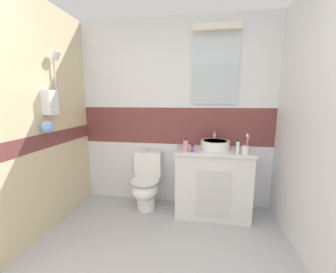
{
  "coord_description": "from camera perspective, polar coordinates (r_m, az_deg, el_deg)",
  "views": [
    {
      "loc": [
        0.36,
        -0.4,
        1.45
      ],
      "look_at": [
        -0.02,
        1.95,
        1.03
      ],
      "focal_mm": 22.16,
      "sensor_mm": 36.0,
      "label": 1
    }
  ],
  "objects": [
    {
      "name": "wall_back_tiled",
      "position": [
        2.88,
        2.18,
        6.25
      ],
      "size": [
        3.2,
        0.2,
        2.5
      ],
      "color": "white",
      "rests_on": "ground_plane"
    },
    {
      "name": "vanity_cabinet",
      "position": [
        2.76,
        12.07,
        -12.08
      ],
      "size": [
        0.92,
        0.51,
        0.85
      ],
      "color": "silver",
      "rests_on": "ground_plane"
    },
    {
      "name": "toothpaste_tube_upright",
      "position": [
        2.48,
        18.65,
        -2.76
      ],
      "size": [
        0.03,
        0.03,
        0.16
      ],
      "color": "white",
      "rests_on": "vanity_cabinet"
    },
    {
      "name": "sink_basin",
      "position": [
        2.64,
        12.81,
        -2.14
      ],
      "size": [
        0.35,
        0.4,
        0.19
      ],
      "color": "white",
      "rests_on": "vanity_cabinet"
    },
    {
      "name": "soap_dispenser",
      "position": [
        2.45,
        4.89,
        -2.62
      ],
      "size": [
        0.06,
        0.06,
        0.17
      ],
      "color": "pink",
      "rests_on": "vanity_cabinet"
    },
    {
      "name": "wall_left_shower_alcove",
      "position": [
        2.35,
        -37.57,
        3.03
      ],
      "size": [
        0.25,
        3.48,
        2.5
      ],
      "color": "beige",
      "rests_on": "ground_plane"
    },
    {
      "name": "toothbrush_cup",
      "position": [
        2.48,
        20.5,
        -3.23
      ],
      "size": [
        0.07,
        0.07,
        0.23
      ],
      "color": "white",
      "rests_on": "vanity_cabinet"
    },
    {
      "name": "ground_plane",
      "position": [
        2.2,
        -3.09,
        -31.93
      ],
      "size": [
        3.2,
        3.48,
        0.04
      ],
      "primitive_type": "cube",
      "color": "#B2B2B7"
    },
    {
      "name": "toilet",
      "position": [
        2.87,
        -5.96,
        -12.5
      ],
      "size": [
        0.37,
        0.5,
        0.77
      ],
      "color": "white",
      "rests_on": "ground_plane"
    },
    {
      "name": "perfume_flask_small",
      "position": [
        2.45,
        6.74,
        -3.24
      ],
      "size": [
        0.04,
        0.03,
        0.09
      ],
      "color": "#993F99",
      "rests_on": "vanity_cabinet"
    }
  ]
}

